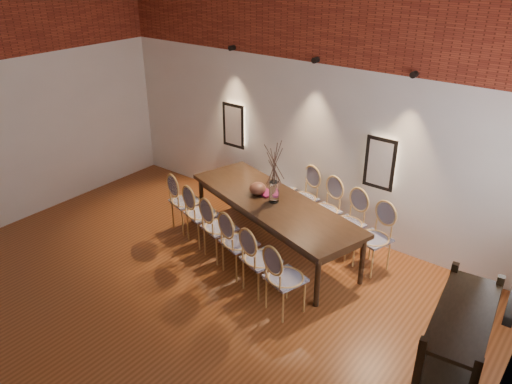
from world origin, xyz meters
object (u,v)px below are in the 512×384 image
Objects in this scene: chair_near_c at (220,227)px; chair_near_d at (239,242)px; chair_near_b at (202,214)px; bowl at (258,189)px; chair_near_f at (286,278)px; chair_far_e at (347,224)px; vase at (274,192)px; chair_far_b at (282,187)px; dining_table at (273,224)px; chair_near_e at (261,259)px; chair_far_c at (302,199)px; chair_near_a at (186,201)px; book at (265,193)px; chair_far_d at (323,211)px; chair_far_f at (373,239)px; chair_far_a at (264,177)px.

chair_near_c and chair_near_d have the same top height.
chair_near_b is 3.92× the size of bowl.
chair_near_f is (1.39, -0.41, 0.00)m from chair_near_c.
chair_near_d is at bearing 72.07° from chair_far_e.
vase is at bearing 71.58° from chair_near_c.
vase reaches higher than chair_near_f.
bowl is at bearing 117.68° from chair_far_b.
chair_far_b is at bearing 90.00° from chair_near_b.
dining_table is at bearing -7.15° from bowl.
chair_near_c is at bearing -101.06° from bowl.
chair_near_e and chair_far_c have the same top height.
chair_near_a is at bearing 72.07° from chair_far_b.
chair_near_d reaches higher than bowl.
chair_far_b is 3.62× the size of book.
chair_near_e is 1.57m from chair_far_d.
chair_far_c is at bearing 134.15° from chair_near_f.
chair_near_b is at bearing -134.15° from dining_table.
chair_far_f is at bearing 180.00° from chair_far_d.
chair_near_e and chair_far_b have the same top height.
chair_near_c is 3.92× the size of bowl.
chair_near_f reaches higher than dining_table.
vase is (0.91, 0.51, 0.43)m from chair_near_b.
chair_far_d reaches higher than dining_table.
chair_near_f is 1.70m from bowl.
chair_near_c reaches higher than bowl.
chair_near_a is at bearing -158.72° from bowl.
chair_near_b is 1.00× the size of chair_far_e.
dining_table is at bearing 148.28° from chair_far_a.
chair_far_b is 0.96m from chair_far_d.
chair_near_e is 1.30m from book.
chair_far_e is 0.48m from chair_far_f.
chair_near_a is at bearing 180.00° from chair_near_d.
chair_near_d reaches higher than book.
chair_near_a is 1.00× the size of chair_far_b.
chair_far_a is 1.00× the size of chair_far_d.
chair_near_e is (0.48, -0.92, 0.09)m from dining_table.
chair_far_e is (0.46, -0.14, 0.00)m from chair_far_d.
chair_far_c and chair_far_e have the same top height.
dining_table is at bearing 45.85° from chair_far_e.
chair_near_c is at bearing -107.93° from dining_table.
chair_far_a is at bearing 127.29° from book.
vase reaches higher than chair_far_c.
chair_near_e is 1.00× the size of chair_far_d.
chair_near_a and chair_near_c have the same top height.
chair_far_f is at bearing 180.00° from chair_far_b.
chair_near_b is at bearing 107.93° from chair_far_a.
chair_near_b is at bearing 37.69° from chair_far_f.
chair_near_d is 1.00× the size of chair_far_a.
chair_far_b reaches higher than dining_table.
book is at bearing 91.29° from chair_near_c.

